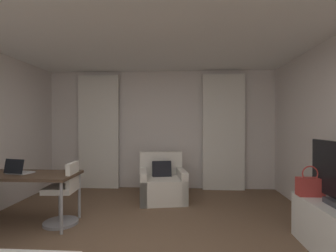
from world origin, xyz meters
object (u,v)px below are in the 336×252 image
(desk_chair, at_px, (64,197))
(laptop, at_px, (18,171))
(handbag_primary, at_px, (310,186))
(desk, at_px, (25,178))
(armchair, at_px, (162,185))

(desk_chair, distance_m, laptop, 0.74)
(handbag_primary, bearing_deg, desk, 175.61)
(armchair, height_order, laptop, laptop)
(desk, xyz_separation_m, laptop, (-0.10, -0.00, 0.10))
(armchair, relative_size, desk, 0.67)
(laptop, bearing_deg, armchair, 32.81)
(armchair, bearing_deg, handbag_primary, -38.58)
(desk, height_order, laptop, laptop)
(desk_chair, bearing_deg, laptop, -175.89)
(armchair, bearing_deg, laptop, -147.19)
(armchair, distance_m, laptop, 2.37)
(desk_chair, distance_m, handbag_primary, 3.28)
(armchair, distance_m, desk_chair, 1.79)
(desk_chair, bearing_deg, armchair, 42.72)
(desk, relative_size, laptop, 3.91)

